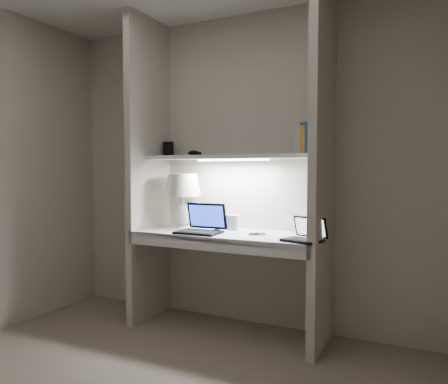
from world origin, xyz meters
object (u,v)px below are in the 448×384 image
Objects in this scene: laptop_main at (202,226)px; book_row at (311,139)px; speaker at (233,223)px; table_lamp at (183,191)px; laptop_netbook at (305,235)px.

book_row is at bearing 13.04° from laptop_main.
book_row reaches higher than speaker.
laptop_main is at bearing -32.82° from table_lamp.
laptop_netbook is 0.70m from speaker.
laptop_netbook is (1.10, -0.22, -0.26)m from table_lamp.
table_lamp reaches higher than laptop_main.
book_row is at bearing 113.45° from laptop_netbook.
laptop_netbook is 1.32× the size of book_row.
table_lamp reaches higher than laptop_netbook.
book_row is (0.63, 0.01, 0.64)m from speaker.
book_row is (-0.03, 0.25, 0.66)m from laptop_netbook.
laptop_netbook is at bearing -11.42° from table_lamp.
table_lamp is 3.60× the size of speaker.
book_row is at bearing 1.51° from table_lamp.
speaker is (0.16, 0.20, 0.01)m from laptop_main.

